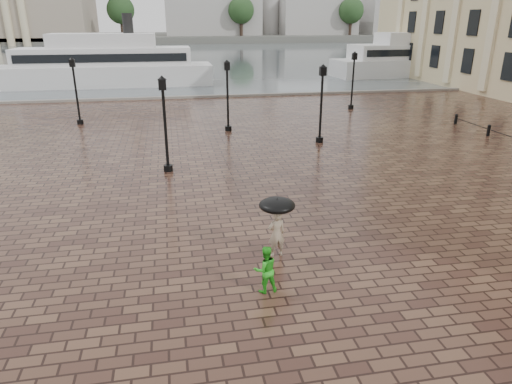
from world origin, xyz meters
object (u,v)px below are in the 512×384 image
ferry_near (106,65)px  ferry_far (417,58)px  child_pedestrian (265,269)px  street_lamps (235,96)px  adult_pedestrian (277,234)px

ferry_near → ferry_far: 38.75m
ferry_near → ferry_far: ferry_near is taller
child_pedestrian → ferry_far: size_ratio=0.06×
street_lamps → ferry_near: size_ratio=0.93×
street_lamps → ferry_near: (-10.69, 24.64, -0.06)m
child_pedestrian → ferry_far: ferry_far is taller
ferry_far → ferry_near: bearing=179.7°
street_lamps → ferry_far: size_ratio=0.94×
street_lamps → child_pedestrian: bearing=-95.8°
adult_pedestrian → child_pedestrian: size_ratio=1.13×
street_lamps → child_pedestrian: size_ratio=16.00×
ferry_near → adult_pedestrian: bearing=-77.1°
street_lamps → ferry_near: ferry_near is taller
street_lamps → ferry_far: bearing=44.5°
adult_pedestrian → street_lamps: bearing=-102.7°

